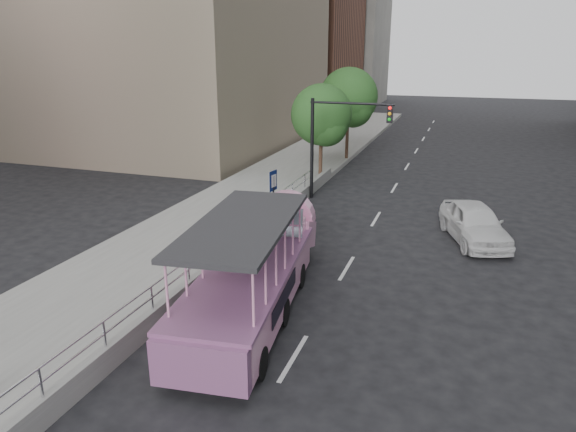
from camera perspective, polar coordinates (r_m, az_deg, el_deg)
name	(u,v)px	position (r m, az deg, el deg)	size (l,w,h in m)	color
ground	(283,315)	(15.49, -0.54, -10.95)	(160.00, 160.00, 0.00)	black
sidewalk	(243,202)	(26.05, -5.01, 1.52)	(5.50, 80.00, 0.30)	#9D9E98
kerb_wall	(218,262)	(18.07, -7.76, -5.04)	(0.24, 30.00, 0.36)	#A7A7A2
guardrail	(217,244)	(17.82, -7.84, -3.08)	(0.07, 22.00, 0.71)	silver
duck_boat	(257,270)	(15.62, -3.43, -5.98)	(3.41, 9.63, 3.13)	black
car	(474,223)	(22.22, 20.00, -0.70)	(1.88, 4.65, 1.59)	silver
parking_sign	(273,193)	(21.89, -1.63, 2.55)	(0.12, 0.59, 2.66)	black
traffic_signal	(335,133)	(26.33, 5.23, 9.16)	(4.20, 0.32, 5.20)	black
street_tree_near	(323,117)	(29.98, 3.88, 10.88)	(3.52, 3.52, 5.72)	#392319
street_tree_far	(350,100)	(35.67, 6.86, 12.71)	(3.97, 3.97, 6.45)	#392319
midrise_brick	(277,1)	(65.06, -1.25, 22.81)	(18.00, 16.00, 26.00)	brown
midrise_stone_b	(328,32)	(79.51, 4.48, 19.71)	(16.00, 14.00, 20.00)	gray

